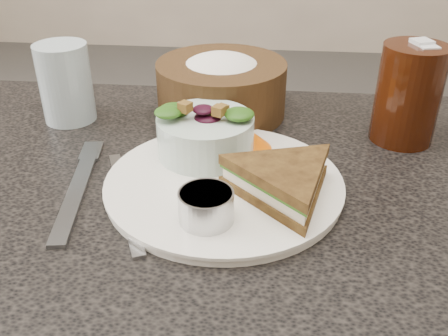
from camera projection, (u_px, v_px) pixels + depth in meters
dinner_plate at (224, 184)px, 0.63m from camera, size 0.29×0.29×0.01m
sandwich at (284, 181)px, 0.58m from camera, size 0.23×0.23×0.04m
salad_bowl at (205, 129)px, 0.66m from camera, size 0.17×0.17×0.08m
dressing_ramekin at (206, 207)px, 0.54m from camera, size 0.07×0.07×0.04m
orange_wedge at (248, 139)px, 0.69m from camera, size 0.09×0.09×0.03m
fork at (76, 192)px, 0.62m from camera, size 0.05×0.21×0.01m
knife at (125, 199)px, 0.60m from camera, size 0.10×0.21×0.00m
bread_basket at (221, 79)px, 0.80m from camera, size 0.25×0.25×0.12m
cola_glass at (409, 90)px, 0.71m from camera, size 0.10×0.10×0.15m
water_glass at (66, 83)px, 0.77m from camera, size 0.10×0.10×0.12m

